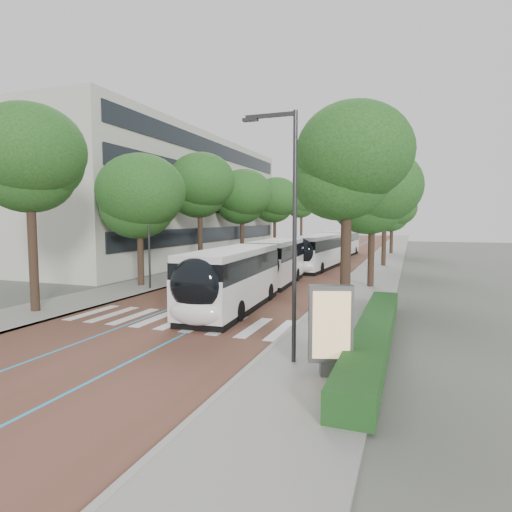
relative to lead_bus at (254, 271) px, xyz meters
The scene contains 20 objects.
ground 8.19m from the lead_bus, 99.94° to the right, with size 160.00×160.00×0.00m, color #51544C.
road 32.16m from the lead_bus, 92.47° to the left, with size 11.00×140.00×0.02m, color brown.
sidewalk_left 33.34m from the lead_bus, 105.47° to the left, with size 4.00×140.00×0.12m, color gray.
sidewalk_right 32.71m from the lead_bus, 79.21° to the left, with size 4.00×140.00×0.12m, color gray.
kerb_left 32.88m from the lead_bus, 102.28° to the left, with size 0.20×140.00×0.14m, color gray.
kerb_right 32.41m from the lead_bus, 82.52° to the left, with size 0.20×140.00×0.14m, color gray.
zebra_crossing 7.19m from the lead_bus, 99.74° to the right, with size 10.55×3.60×0.01m.
lane_line_left 32.27m from the lead_bus, 95.31° to the left, with size 0.12×126.00×0.01m, color #2A94D4.
lane_line_right 32.13m from the lead_bus, 89.62° to the left, with size 0.12×126.00×0.01m, color #2A94D4.
office_building 29.46m from the lead_bus, 136.07° to the left, with size 18.11×40.00×14.00m.
hedge 11.10m from the lead_bus, 45.70° to the right, with size 1.20×14.00×0.80m, color #174318.
streetlight_near 12.51m from the lead_bus, 64.36° to the right, with size 1.82×0.20×8.00m.
streetlight_far 15.37m from the lead_bus, 69.63° to the left, with size 1.82×0.20×8.00m.
lamp_post_left 7.89m from the lead_bus, behind, with size 0.14×0.14×8.00m, color #2C2C2E.
trees_left 21.38m from the lead_bus, 115.43° to the left, with size 6.46×60.57×9.99m.
trees_right 17.74m from the lead_bus, 68.37° to the left, with size 5.99×47.28×8.91m.
lead_bus is the anchor object (origin of this frame).
bus_queued_0 15.79m from the lead_bus, 87.68° to the left, with size 3.34×12.54×3.20m.
bus_queued_1 29.76m from the lead_bus, 88.98° to the left, with size 3.01×12.49×3.20m.
ad_panel 13.49m from the lead_bus, 60.01° to the right, with size 1.34×0.73×2.70m.
Camera 1 is at (10.31, -16.17, 4.76)m, focal length 30.00 mm.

